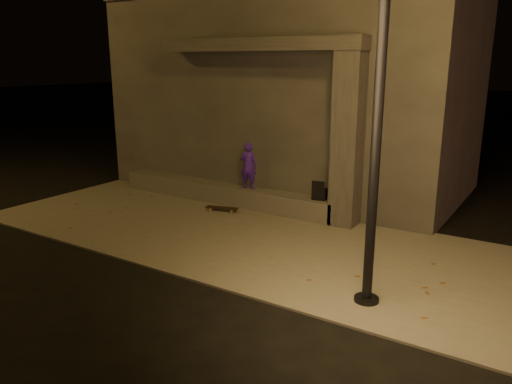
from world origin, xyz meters
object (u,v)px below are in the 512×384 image
Objects in this scene: column at (348,141)px; backpack at (319,193)px; street_lamp_0 at (384,16)px; skateboard at (222,208)px; skateboarder at (248,166)px.

backpack is at bearing 180.00° from column.
street_lamp_0 reaches higher than backpack.
column is at bearing -8.91° from backpack.
column reaches higher than backpack.
column reaches higher than skateboard.
skateboard is (-2.77, -0.65, -1.73)m from column.
column is 3.27× the size of skateboarder.
column is at bearing 118.04° from street_lamp_0.
backpack is 0.06× the size of street_lamp_0.
backpack is (1.86, 0.00, -0.40)m from skateboarder.
skateboard is at bearing 50.15° from skateboarder.
skateboarder is at bearing 180.00° from column.
street_lamp_0 is (4.45, -2.51, 3.87)m from skateboard.
skateboarder reaches higher than backpack.
column is at bearing -2.50° from skateboard.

